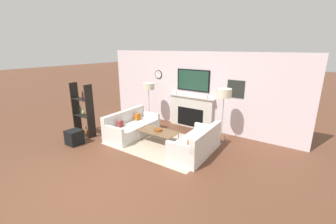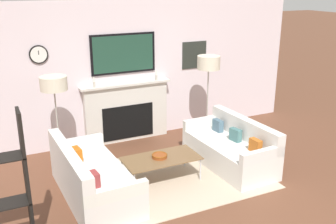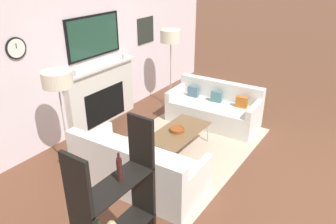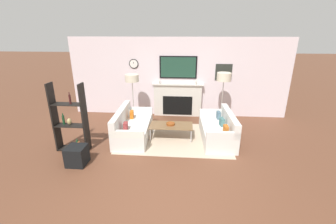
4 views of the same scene
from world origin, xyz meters
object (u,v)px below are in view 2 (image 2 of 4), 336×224
object	(u,v)px
floor_lamp_right	(209,64)
couch_right	(231,149)
coffee_table	(161,159)
decorative_bowl	(160,156)
floor_lamp_left	(54,85)
couch_left	(91,179)

from	to	relation	value
floor_lamp_right	couch_right	bearing A→B (deg)	-100.73
coffee_table	couch_right	bearing A→B (deg)	-0.06
decorative_bowl	floor_lamp_left	distance (m)	2.03
couch_right	floor_lamp_right	xyz separation A→B (m)	(0.22, 1.18, 1.24)
coffee_table	floor_lamp_right	world-z (taller)	floor_lamp_right
decorative_bowl	couch_right	bearing A→B (deg)	-0.88
decorative_bowl	floor_lamp_left	world-z (taller)	floor_lamp_left
couch_left	floor_lamp_left	bearing A→B (deg)	100.42
couch_left	floor_lamp_right	bearing A→B (deg)	24.08
couch_right	decorative_bowl	world-z (taller)	couch_right
couch_right	decorative_bowl	xyz separation A→B (m)	(-1.33, 0.02, 0.14)
couch_left	floor_lamp_right	world-z (taller)	floor_lamp_right
couch_left	coffee_table	size ratio (longest dim) A/B	1.61
couch_left	couch_right	xyz separation A→B (m)	(2.43, 0.00, 0.01)
couch_right	coffee_table	size ratio (longest dim) A/B	1.49
couch_left	decorative_bowl	world-z (taller)	couch_left
couch_right	floor_lamp_left	bearing A→B (deg)	155.94
coffee_table	floor_lamp_right	distance (m)	2.26
couch_left	coffee_table	xyz separation A→B (m)	(1.12, 0.01, 0.09)
decorative_bowl	floor_lamp_right	world-z (taller)	floor_lamp_right
coffee_table	floor_lamp_left	xyz separation A→B (m)	(-1.34, 1.18, 1.08)
couch_right	decorative_bowl	distance (m)	1.34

